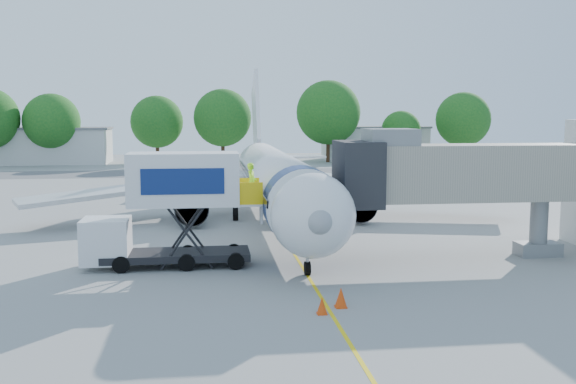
{
  "coord_description": "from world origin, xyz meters",
  "views": [
    {
      "loc": [
        -4.45,
        -37.79,
        7.36
      ],
      "look_at": [
        -0.24,
        -4.27,
        3.2
      ],
      "focal_mm": 40.0,
      "sensor_mm": 36.0,
      "label": 1
    }
  ],
  "objects": [
    {
      "name": "tree_e",
      "position": [
        13.59,
        57.36,
        7.45
      ],
      "size": [
        9.62,
        9.62,
        12.26
      ],
      "color": "#382314",
      "rests_on": "ground"
    },
    {
      "name": "ground_tug",
      "position": [
        4.23,
        -15.21,
        0.65
      ],
      "size": [
        3.35,
        2.13,
        1.25
      ],
      "rotation": [
        0.0,
        0.0,
        -0.18
      ],
      "color": "silver",
      "rests_on": "ground"
    },
    {
      "name": "catering_hiloader",
      "position": [
        -6.26,
        -7.0,
        2.76
      ],
      "size": [
        8.5,
        2.44,
        5.5
      ],
      "color": "black",
      "rests_on": "ground"
    },
    {
      "name": "taxiway_strip",
      "position": [
        0.0,
        42.0,
        0.0
      ],
      "size": [
        120.0,
        10.0,
        0.01
      ],
      "primitive_type": "cube",
      "color": "#59595B",
      "rests_on": "ground"
    },
    {
      "name": "safety_cone_a",
      "position": [
        0.51,
        -14.49,
        0.37
      ],
      "size": [
        0.49,
        0.49,
        0.78
      ],
      "color": "#DA3F0B",
      "rests_on": "ground"
    },
    {
      "name": "tree_f",
      "position": [
        25.24,
        58.53,
        4.69
      ],
      "size": [
        6.07,
        6.07,
        7.74
      ],
      "color": "#382314",
      "rests_on": "ground"
    },
    {
      "name": "aircraft",
      "position": [
        0.0,
        4.12,
        2.95
      ],
      "size": [
        34.17,
        37.73,
        11.35
      ],
      "color": "white",
      "rests_on": "ground"
    },
    {
      "name": "ground",
      "position": [
        0.0,
        0.0,
        0.0
      ],
      "size": [
        160.0,
        160.0,
        0.0
      ],
      "primitive_type": "plane",
      "color": "#969693",
      "rests_on": "ground"
    },
    {
      "name": "tree_b",
      "position": [
        -26.41,
        57.36,
        6.16
      ],
      "size": [
        7.97,
        7.97,
        10.16
      ],
      "color": "#382314",
      "rests_on": "ground"
    },
    {
      "name": "outbuilding_left",
      "position": [
        -28.0,
        60.0,
        2.66
      ],
      "size": [
        18.4,
        8.4,
        5.3
      ],
      "color": "beige",
      "rests_on": "ground"
    },
    {
      "name": "tree_d",
      "position": [
        -2.15,
        59.13,
        6.66
      ],
      "size": [
        8.61,
        8.61,
        10.98
      ],
      "color": "#382314",
      "rests_on": "ground"
    },
    {
      "name": "jet_bridge",
      "position": [
        7.99,
        -7.0,
        4.34
      ],
      "size": [
        13.9,
        3.2,
        6.6
      ],
      "color": "#9D9786",
      "rests_on": "ground"
    },
    {
      "name": "guidance_line",
      "position": [
        0.0,
        0.0,
        0.01
      ],
      "size": [
        0.15,
        70.0,
        0.01
      ],
      "primitive_type": "cube",
      "color": "yellow",
      "rests_on": "ground"
    },
    {
      "name": "outbuilding_right",
      "position": [
        22.0,
        62.0,
        2.66
      ],
      "size": [
        16.4,
        7.4,
        5.3
      ],
      "color": "beige",
      "rests_on": "ground"
    },
    {
      "name": "tree_c",
      "position": [
        -11.94,
        60.55,
        6.06
      ],
      "size": [
        7.83,
        7.83,
        9.98
      ],
      "color": "#382314",
      "rests_on": "ground"
    },
    {
      "name": "tree_g",
      "position": [
        34.32,
        56.4,
        6.41
      ],
      "size": [
        8.29,
        8.29,
        10.56
      ],
      "color": "#382314",
      "rests_on": "ground"
    },
    {
      "name": "safety_cone_b",
      "position": [
        -0.35,
        -15.22,
        0.31
      ],
      "size": [
        0.41,
        0.41,
        0.65
      ],
      "color": "#DA3F0B",
      "rests_on": "ground"
    }
  ]
}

